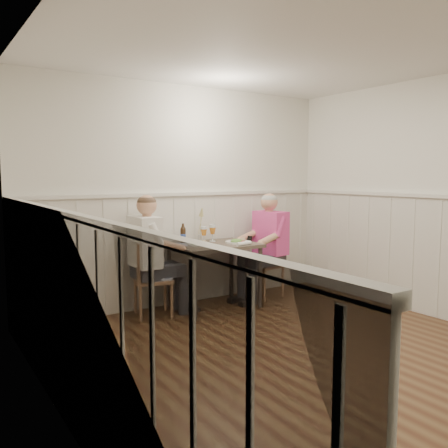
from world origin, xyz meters
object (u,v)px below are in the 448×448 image
dining_table (215,252)px  man_in_pink (268,254)px  chair_right (267,261)px  chair_left (148,276)px  beer_bottle (183,234)px  diner_cream (149,266)px  grass_vase (200,226)px

dining_table → man_in_pink: (0.79, 0.00, -0.09)m
chair_right → chair_left: chair_right is taller
dining_table → beer_bottle: (-0.28, 0.24, 0.20)m
chair_right → man_in_pink: bearing=-118.4°
beer_bottle → chair_left: bearing=-162.7°
diner_cream → grass_vase: diner_cream is taller
man_in_pink → chair_left: bearing=177.1°
chair_right → grass_vase: (-0.89, 0.17, 0.49)m
man_in_pink → grass_vase: man_in_pink is taller
chair_right → chair_left: size_ratio=1.00×
chair_right → beer_bottle: beer_bottle is taller
man_in_pink → beer_bottle: 1.14m
chair_left → grass_vase: (0.75, 0.16, 0.49)m
dining_table → chair_right: bearing=4.9°
dining_table → chair_left: size_ratio=1.18×
chair_right → beer_bottle: (-1.11, 0.17, 0.40)m
chair_left → grass_vase: size_ratio=1.97×
man_in_pink → beer_bottle: size_ratio=5.74×
dining_table → grass_vase: 0.38m
beer_bottle → man_in_pink: bearing=-12.8°
chair_right → diner_cream: (-1.64, -0.01, 0.12)m
beer_bottle → grass_vase: size_ratio=0.55×
chair_left → diner_cream: (-0.00, -0.02, 0.12)m
dining_table → grass_vase: (-0.06, 0.24, 0.29)m
chair_left → beer_bottle: 0.68m
diner_cream → dining_table: bearing=-4.1°
dining_table → chair_right: (0.83, 0.07, -0.20)m
beer_bottle → grass_vase: grass_vase is taller
diner_cream → beer_bottle: bearing=19.6°
man_in_pink → grass_vase: size_ratio=3.18×
chair_left → diner_cream: bearing=-96.4°
chair_right → chair_left: (-1.63, 0.01, -0.00)m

